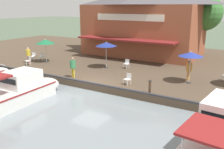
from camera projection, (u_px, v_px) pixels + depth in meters
ground_plane at (90, 91)px, 19.24m from camera, size 220.00×220.00×0.00m
quay_deck at (147, 61)px, 28.25m from camera, size 22.00×56.00×0.60m
quay_edge_fender at (91, 83)px, 19.15m from camera, size 0.20×50.40×0.10m
waterfront_restaurant at (144, 22)px, 30.18m from camera, size 9.88×13.93×8.38m
patio_umbrella_back_row at (191, 54)px, 18.72m from camera, size 1.83×1.83×2.47m
patio_umbrella_far_corner at (106, 44)px, 23.43m from camera, size 1.98×1.98×2.53m
patio_umbrella_near_quay_edge at (45, 42)px, 25.91m from camera, size 2.00×2.00×2.46m
cafe_chair_back_row_seat at (28, 60)px, 25.11m from camera, size 0.57×0.57×0.85m
cafe_chair_far_corner_seat at (33, 56)px, 27.37m from camera, size 0.55×0.55×0.85m
cafe_chair_under_first_umbrella at (126, 63)px, 23.79m from camera, size 0.48×0.48×0.85m
cafe_chair_facing_river at (128, 78)px, 18.79m from camera, size 0.54×0.54×0.85m
cafe_chair_mid_patio at (42, 56)px, 27.14m from camera, size 0.52×0.52×0.85m
person_at_quay_edge at (28, 53)px, 25.79m from camera, size 0.46×0.46×1.64m
person_mid_patio at (73, 65)px, 20.49m from camera, size 0.48×0.48×1.70m
person_near_entrance at (189, 68)px, 19.73m from camera, size 0.46×0.46×1.63m
motorboat_mid_row at (224, 139)px, 10.38m from camera, size 6.99×2.91×2.58m
motorboat_second_along at (18, 91)px, 16.77m from camera, size 7.61×2.55×2.28m
mooring_post at (150, 87)px, 16.88m from camera, size 0.22×0.22×0.94m
tree_downstream_bank at (116, 13)px, 38.61m from camera, size 3.39×3.23×6.45m
tree_behind_restaurant at (203, 14)px, 29.17m from camera, size 4.39×4.18×7.10m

